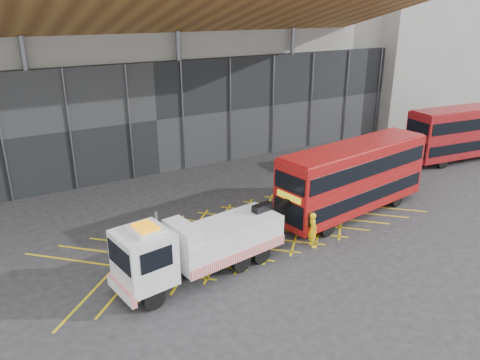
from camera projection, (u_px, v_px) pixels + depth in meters
ground_plane at (206, 242)px, 24.57m from camera, size 120.00×120.00×0.00m
road_markings at (245, 231)px, 25.73m from camera, size 21.56×7.16×0.01m
construction_building at (118, 41)px, 37.10m from camera, size 55.00×23.97×18.00m
east_building at (404, 22)px, 49.40m from camera, size 15.00×12.00×20.00m
recovery_truck at (197, 246)px, 20.94m from camera, size 9.66×3.32×3.35m
bus_towed at (354, 176)px, 27.09m from camera, size 10.69×3.77×4.26m
bus_second at (467, 131)px, 36.99m from camera, size 10.63×3.71×4.23m
worker at (313, 230)px, 23.79m from camera, size 0.62×0.78×1.88m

